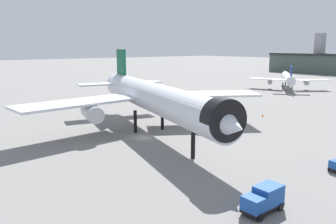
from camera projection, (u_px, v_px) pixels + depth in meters
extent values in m
plane|color=slate|center=(144.00, 138.00, 70.52)|extent=(900.00, 900.00, 0.00)
cylinder|color=silver|center=(153.00, 97.00, 72.06)|extent=(55.83, 18.85, 6.23)
cone|color=silver|center=(228.00, 124.00, 47.09)|extent=(8.07, 7.52, 6.11)
cone|color=silver|center=(117.00, 84.00, 97.03)|extent=(9.24, 7.62, 5.92)
cylinder|color=black|center=(223.00, 119.00, 48.11)|extent=(4.17, 6.77, 6.30)
cube|color=silver|center=(206.00, 94.00, 82.44)|extent=(20.68, 26.14, 0.50)
cylinder|color=#B7BAC1|center=(198.00, 104.00, 80.41)|extent=(8.40, 5.13, 3.43)
cube|color=silver|center=(76.00, 103.00, 69.70)|extent=(11.01, 25.81, 0.50)
cylinder|color=#B7BAC1|center=(92.00, 113.00, 70.13)|extent=(8.40, 5.13, 3.43)
cube|color=#0F5138|center=(121.00, 68.00, 92.07)|extent=(6.67, 2.14, 9.98)
cube|color=silver|center=(143.00, 82.00, 96.58)|extent=(7.20, 10.94, 0.37)
cube|color=silver|center=(97.00, 84.00, 91.24)|extent=(7.20, 10.94, 0.37)
cylinder|color=black|center=(193.00, 144.00, 57.16)|extent=(0.75, 0.75, 4.99)
cylinder|color=black|center=(162.00, 119.00, 76.96)|extent=(0.75, 0.75, 4.99)
cylinder|color=black|center=(135.00, 122.00, 74.31)|extent=(0.75, 0.75, 4.99)
cylinder|color=white|center=(288.00, 78.00, 150.73)|extent=(23.50, 29.06, 3.81)
cone|color=white|center=(285.00, 75.00, 166.69)|extent=(5.51, 5.60, 3.73)
cone|color=white|center=(291.00, 82.00, 134.76)|extent=(5.89, 6.13, 3.62)
cylinder|color=black|center=(285.00, 74.00, 165.92)|extent=(4.10, 3.70, 3.85)
cube|color=white|center=(266.00, 79.00, 150.74)|extent=(16.09, 10.13, 0.30)
cylinder|color=#B7BAC1|center=(270.00, 82.00, 151.29)|extent=(4.53, 5.02, 2.10)
cube|color=white|center=(311.00, 80.00, 145.95)|extent=(13.04, 15.54, 0.30)
cylinder|color=#B7BAC1|center=(306.00, 83.00, 147.42)|extent=(4.53, 5.02, 2.10)
cube|color=navy|center=(291.00, 73.00, 136.73)|extent=(2.76, 3.44, 6.10)
cube|color=white|center=(280.00, 80.00, 137.61)|extent=(6.66, 6.09, 0.23)
cube|color=white|center=(301.00, 80.00, 135.59)|extent=(6.66, 6.09, 0.23)
cylinder|color=black|center=(285.00, 83.00, 161.61)|extent=(0.46, 0.46, 3.05)
cylinder|color=black|center=(283.00, 86.00, 150.29)|extent=(0.46, 0.46, 3.05)
cylinder|color=black|center=(292.00, 86.00, 149.28)|extent=(0.46, 0.46, 3.05)
cylinder|color=#939399|center=(319.00, 53.00, 237.58)|extent=(7.72, 7.72, 27.95)
cube|color=black|center=(263.00, 207.00, 38.76)|extent=(2.41, 5.55, 0.35)
cube|color=#194799|center=(254.00, 203.00, 37.56)|extent=(2.34, 2.25, 1.60)
cube|color=#1E2D38|center=(249.00, 203.00, 36.89)|extent=(1.93, 0.12, 0.80)
cube|color=#194799|center=(268.00, 194.00, 39.13)|extent=(2.37, 3.35, 2.20)
cylinder|color=black|center=(261.00, 218.00, 36.73)|extent=(0.30, 0.91, 0.90)
cylinder|color=black|center=(244.00, 210.00, 38.49)|extent=(0.30, 0.91, 0.90)
cylinder|color=black|center=(281.00, 207.00, 39.10)|extent=(0.30, 0.91, 0.90)
cylinder|color=black|center=(264.00, 200.00, 40.86)|extent=(0.30, 0.91, 0.90)
cube|color=#194799|center=(336.00, 165.00, 50.83)|extent=(1.77, 1.51, 1.20)
cube|color=#1E2D38|center=(333.00, 164.00, 50.51)|extent=(1.34, 0.28, 0.60)
cylinder|color=black|center=(330.00, 169.00, 51.62)|extent=(0.38, 0.73, 0.70)
cone|color=#F2600C|center=(263.00, 115.00, 91.84)|extent=(0.58, 0.58, 0.73)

